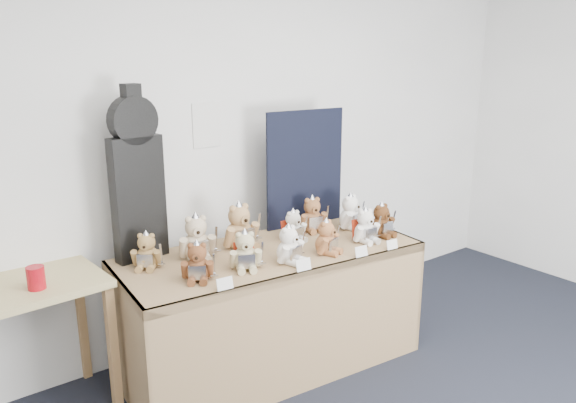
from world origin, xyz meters
TOP-DOWN VIEW (x-y plane):
  - room_shell at (-0.08, 2.49)m, footprint 6.00×6.00m
  - display_table at (0.01, 1.82)m, footprint 1.99×0.97m
  - side_table at (-1.46, 2.23)m, footprint 1.02×0.61m
  - guitar_case at (-0.68, 2.28)m, footprint 0.33×0.13m
  - navy_board at (0.55, 2.22)m, footprint 0.63×0.08m
  - red_cup at (-1.33, 2.13)m, footprint 0.09×0.09m
  - teddy_front_far_left at (-0.57, 1.77)m, footprint 0.20×0.20m
  - teddy_front_left at (-0.27, 1.75)m, footprint 0.21×0.21m
  - teddy_front_centre at (-0.00, 1.68)m, footprint 0.22×0.20m
  - teddy_front_right at (0.28, 1.66)m, footprint 0.21×0.19m
  - teddy_front_far_right at (0.63, 1.67)m, footprint 0.21×0.18m
  - teddy_front_end at (0.81, 1.69)m, footprint 0.21×0.17m
  - teddy_back_left at (-0.41, 2.07)m, footprint 0.25×0.24m
  - teddy_back_centre_left at (-0.09, 2.08)m, footprint 0.27×0.21m
  - teddy_back_centre_right at (0.26, 1.98)m, footprint 0.20×0.16m
  - teddy_back_right at (0.50, 2.06)m, footprint 0.23×0.21m
  - teddy_back_end at (0.75, 1.94)m, footprint 0.24×0.21m
  - teddy_back_far_left at (-0.72, 2.11)m, footprint 0.20×0.20m
  - entry_card_a at (-0.52, 1.57)m, footprint 0.09×0.03m
  - entry_card_b at (-0.02, 1.52)m, footprint 0.10×0.03m
  - entry_card_c at (0.41, 1.48)m, footprint 0.09×0.03m
  - entry_card_d at (0.66, 1.46)m, footprint 0.09×0.03m

SIDE VIEW (x-z plane):
  - display_table at x=0.01m, z-range 0.23..1.03m
  - side_table at x=-1.46m, z-range 0.28..1.11m
  - entry_card_d at x=0.66m, z-range 0.80..0.87m
  - entry_card_c at x=0.41m, z-range 0.80..0.87m
  - entry_card_a at x=-0.52m, z-range 0.80..0.87m
  - entry_card_b at x=-0.02m, z-range 0.80..0.87m
  - red_cup at x=-1.33m, z-range 0.83..0.95m
  - teddy_back_centre_right at x=0.26m, z-range 0.78..1.02m
  - teddy_back_far_left at x=-0.72m, z-range 0.78..1.02m
  - teddy_front_right at x=0.28m, z-range 0.78..1.02m
  - teddy_front_far_left at x=-0.57m, z-range 0.78..1.03m
  - teddy_front_far_right at x=0.63m, z-range 0.77..1.03m
  - teddy_front_end at x=0.81m, z-range 0.77..1.03m
  - teddy_front_left at x=-0.27m, z-range 0.77..1.04m
  - teddy_front_centre at x=0.00m, z-range 0.77..1.04m
  - teddy_back_right at x=0.50m, z-range 0.77..1.05m
  - teddy_back_end at x=0.75m, z-range 0.77..1.06m
  - teddy_back_left at x=-0.41m, z-range 0.77..1.08m
  - teddy_back_centre_left at x=-0.09m, z-range 0.77..1.10m
  - navy_board at x=0.55m, z-range 0.80..1.64m
  - guitar_case at x=-0.68m, z-range 0.79..1.85m
  - room_shell at x=-0.08m, z-range -1.45..4.55m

